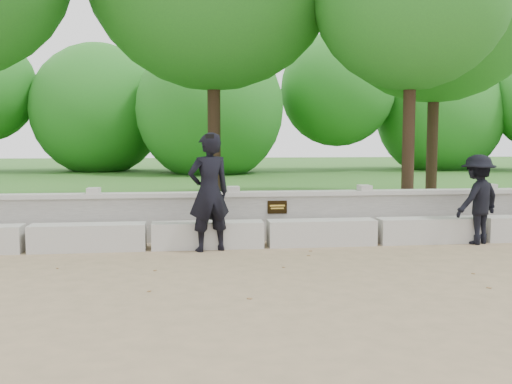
# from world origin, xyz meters

# --- Properties ---
(ground) EXTENTS (80.00, 80.00, 0.00)m
(ground) POSITION_xyz_m (0.00, 0.00, 0.00)
(ground) COLOR #937B5A
(ground) RESTS_ON ground
(lawn) EXTENTS (40.00, 22.00, 0.25)m
(lawn) POSITION_xyz_m (0.00, 14.00, 0.12)
(lawn) COLOR #1C5B18
(lawn) RESTS_ON ground
(concrete_bench) EXTENTS (11.90, 0.45, 0.45)m
(concrete_bench) POSITION_xyz_m (0.00, 1.90, 0.22)
(concrete_bench) COLOR beige
(concrete_bench) RESTS_ON ground
(parapet_wall) EXTENTS (12.50, 0.35, 0.90)m
(parapet_wall) POSITION_xyz_m (0.00, 2.60, 0.46)
(parapet_wall) COLOR #B6B4AC
(parapet_wall) RESTS_ON ground
(man_main) EXTENTS (0.83, 0.77, 1.97)m
(man_main) POSITION_xyz_m (-0.99, 1.62, 0.99)
(man_main) COLOR black
(man_main) RESTS_ON ground
(visitor_mid) EXTENTS (1.19, 1.00, 1.60)m
(visitor_mid) POSITION_xyz_m (3.79, 1.69, 0.80)
(visitor_mid) COLOR black
(visitor_mid) RESTS_ON ground
(shrub_a) EXTENTS (0.36, 0.39, 0.62)m
(shrub_a) POSITION_xyz_m (-2.22, 3.30, 0.56)
(shrub_a) COLOR #277329
(shrub_a) RESTS_ON lawn
(shrub_b) EXTENTS (0.31, 0.36, 0.55)m
(shrub_b) POSITION_xyz_m (-0.97, 4.43, 0.52)
(shrub_b) COLOR #277329
(shrub_b) RESTS_ON lawn
(shrub_c) EXTENTS (0.57, 0.52, 0.52)m
(shrub_c) POSITION_xyz_m (1.58, 3.30, 0.51)
(shrub_c) COLOR #277329
(shrub_c) RESTS_ON lawn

